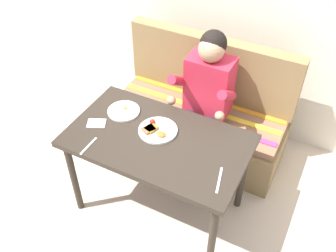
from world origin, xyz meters
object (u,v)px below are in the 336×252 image
Objects in this scene: table at (158,147)px; fork at (89,146)px; person at (205,93)px; plate_breakfast at (157,130)px; napkin at (96,123)px; couch at (201,117)px; plate_eggs at (124,111)px; knife at (219,180)px.

fork reaches higher than table.
plate_breakfast is (-0.13, -0.53, 0.00)m from person.
person is at bearing 81.48° from table.
table is at bearing 8.15° from napkin.
couch reaches higher than plate_breakfast.
plate_eggs is (-0.43, -0.46, -0.00)m from person.
couch is at bearing 61.65° from plate_eggs.
person is at bearing 76.62° from plate_breakfast.
napkin is at bearing -117.37° from plate_eggs.
table is 0.38m from plate_eggs.
napkin is at bearing -171.85° from table.
napkin is 0.73× the size of fork.
plate_breakfast reaches higher than fork.
couch is at bearing 71.09° from fork.
table is 5.24× the size of plate_eggs.
fork is (0.08, -0.20, -0.00)m from napkin.
couch is at bearing 116.81° from person.
table is 0.83m from couch.
knife is (0.83, -0.27, -0.01)m from plate_eggs.
plate_breakfast is (-0.04, -0.71, 0.41)m from couch.
plate_breakfast is 1.32× the size of knife.
couch reaches higher than table.
knife is at bearing -61.59° from couch.
table is at bearing -90.00° from couch.
plate_eggs is 1.14× the size of knife.
napkin is at bearing -129.11° from person.
napkin is 0.94m from knife.
plate_breakfast is at bearing 16.69° from napkin.
plate_eggs is (-0.34, -0.64, 0.41)m from couch.
plate_eggs is 1.85× the size of napkin.
table is 0.83× the size of couch.
napkin reaches higher than table.
person is 0.84m from napkin.
fork is at bearing -68.06° from napkin.
table is 0.99× the size of person.
person is at bearing 50.89° from napkin.
knife is at bearing 8.50° from fork.
knife is at bearing -61.21° from person.
knife is (0.49, -0.91, 0.40)m from couch.
plate_eggs is at bearing 148.99° from knife.
person is 4.60× the size of plate_breakfast.
person is 5.30× the size of plate_eggs.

